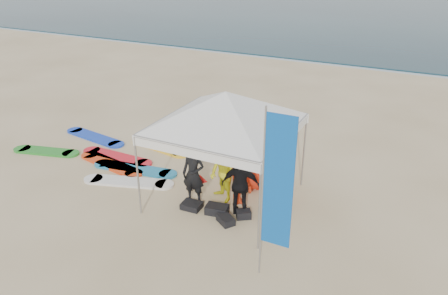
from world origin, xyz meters
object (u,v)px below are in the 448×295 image
surfboard_spread (113,158)px  person_black_b (241,185)px  person_black_a (193,174)px  person_seated (282,194)px  person_orange_a (240,174)px  person_orange_b (254,157)px  canopy_tent (226,92)px  feather_flag (277,185)px  marker_pennant (203,181)px  person_yellow (223,174)px

surfboard_spread → person_black_b: bearing=-11.8°
person_black_a → person_seated: (2.18, 0.67, -0.36)m
person_orange_a → person_orange_b: 0.85m
canopy_tent → person_black_a: bearing=-141.6°
person_seated → feather_flag: size_ratio=0.26×
person_orange_a → feather_flag: (1.80, -2.35, 1.32)m
person_orange_b → canopy_tent: canopy_tent is taller
person_orange_a → person_black_a: bearing=66.5°
person_orange_a → marker_pennant: size_ratio=2.60×
canopy_tent → feather_flag: feather_flag is taller
person_orange_a → person_seated: 1.17m
person_orange_a → person_seated: person_orange_a is taller
person_black_a → canopy_tent: canopy_tent is taller
person_orange_a → person_seated: size_ratio=1.76×
person_seated → marker_pennant: bearing=84.0°
person_yellow → feather_flag: bearing=-13.5°
person_orange_b → person_seated: bearing=128.2°
person_black_b → canopy_tent: bearing=-51.4°
canopy_tent → person_seated: bearing=5.3°
person_black_a → person_black_b: 1.32m
person_yellow → person_black_b: size_ratio=0.95×
marker_pennant → person_yellow: bearing=12.6°
person_black_b → marker_pennant: bearing=-27.3°
person_seated → person_black_a: bearing=91.2°
person_black_a → canopy_tent: size_ratio=0.37×
person_black_a → person_yellow: size_ratio=1.07×
person_black_b → surfboard_spread: size_ratio=0.29×
canopy_tent → feather_flag: bearing=-46.6°
person_black_a → person_black_b: (1.32, 0.05, -0.01)m
person_orange_a → surfboard_spread: 4.77m
person_black_a → feather_flag: bearing=-36.0°
person_orange_a → surfboard_spread: (-4.67, 0.53, -0.80)m
feather_flag → marker_pennant: (-2.76, 2.11, -1.65)m
person_orange_a → person_orange_b: size_ratio=0.89×
person_orange_a → feather_flag: 3.24m
surfboard_spread → canopy_tent: bearing=-7.4°
person_orange_b → person_seated: 1.38m
person_orange_a → person_orange_b: (0.03, 0.84, 0.11)m
person_yellow → person_seated: person_yellow is taller
person_seated → surfboard_spread: 5.81m
person_yellow → surfboard_spread: person_yellow is taller
person_yellow → person_black_b: 0.79m
person_orange_a → person_yellow: bearing=54.7°
person_seated → marker_pennant: person_seated is taller
feather_flag → marker_pennant: bearing=142.7°
person_black_b → person_seated: (0.86, 0.62, -0.35)m
person_orange_b → person_orange_a: bearing=70.1°
person_black_a → person_orange_a: size_ratio=1.00×
surfboard_spread → marker_pennant: bearing=-11.8°
person_orange_a → marker_pennant: 1.05m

